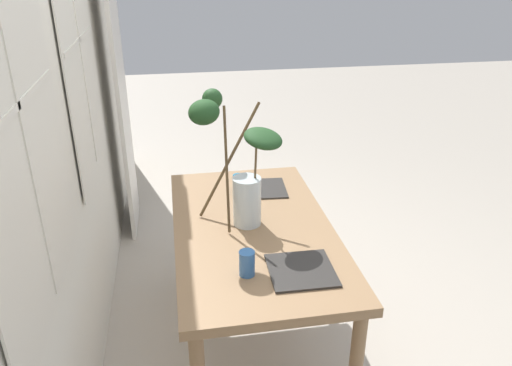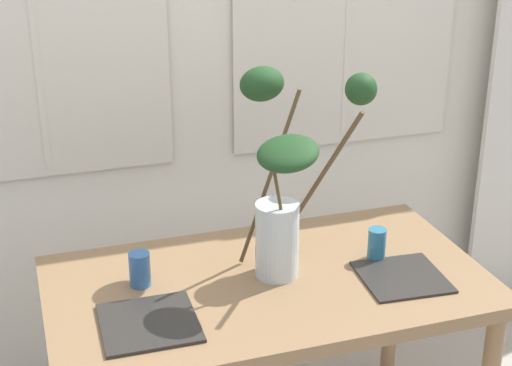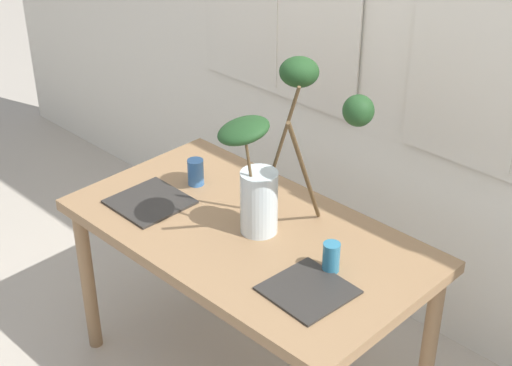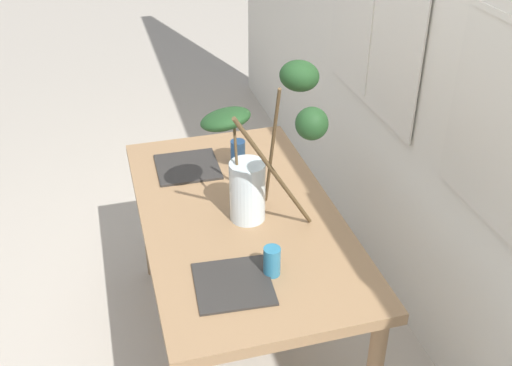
{
  "view_description": "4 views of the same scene",
  "coord_description": "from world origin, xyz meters",
  "px_view_note": "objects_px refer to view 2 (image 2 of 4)",
  "views": [
    {
      "loc": [
        -2.12,
        0.35,
        2.0
      ],
      "look_at": [
        0.07,
        -0.03,
        0.96
      ],
      "focal_mm": 34.9,
      "sensor_mm": 36.0,
      "label": 1
    },
    {
      "loc": [
        -0.71,
        -2.05,
        2.0
      ],
      "look_at": [
        -0.03,
        0.02,
        1.09
      ],
      "focal_mm": 54.34,
      "sensor_mm": 36.0,
      "label": 2
    },
    {
      "loc": [
        1.7,
        -1.7,
        2.34
      ],
      "look_at": [
        -0.02,
        0.07,
        0.92
      ],
      "focal_mm": 53.48,
      "sensor_mm": 36.0,
      "label": 3
    },
    {
      "loc": [
        1.97,
        -0.48,
        2.17
      ],
      "look_at": [
        0.05,
        0.05,
        0.92
      ],
      "focal_mm": 43.06,
      "sensor_mm": 36.0,
      "label": 4
    }
  ],
  "objects_px": {
    "drinking_glass_blue_left": "(140,269)",
    "plate_square_right": "(402,277)",
    "vase_with_branches": "(285,182)",
    "drinking_glass_blue_right": "(377,244)",
    "dining_table": "(268,303)",
    "plate_square_left": "(149,323)"
  },
  "relations": [
    {
      "from": "drinking_glass_blue_left",
      "to": "plate_square_right",
      "type": "relative_size",
      "value": 0.43
    },
    {
      "from": "plate_square_right",
      "to": "vase_with_branches",
      "type": "bearing_deg",
      "value": 151.5
    },
    {
      "from": "drinking_glass_blue_left",
      "to": "drinking_glass_blue_right",
      "type": "bearing_deg",
      "value": -5.4
    },
    {
      "from": "dining_table",
      "to": "plate_square_right",
      "type": "height_order",
      "value": "plate_square_right"
    },
    {
      "from": "dining_table",
      "to": "vase_with_branches",
      "type": "height_order",
      "value": "vase_with_branches"
    },
    {
      "from": "drinking_glass_blue_left",
      "to": "plate_square_left",
      "type": "height_order",
      "value": "drinking_glass_blue_left"
    },
    {
      "from": "drinking_glass_blue_right",
      "to": "plate_square_right",
      "type": "xyz_separation_m",
      "value": [
        0.02,
        -0.14,
        -0.05
      ]
    },
    {
      "from": "dining_table",
      "to": "plate_square_left",
      "type": "xyz_separation_m",
      "value": [
        -0.41,
        -0.14,
        0.09
      ]
    },
    {
      "from": "drinking_glass_blue_left",
      "to": "vase_with_branches",
      "type": "bearing_deg",
      "value": -4.25
    },
    {
      "from": "dining_table",
      "to": "plate_square_left",
      "type": "relative_size",
      "value": 5.07
    },
    {
      "from": "dining_table",
      "to": "plate_square_right",
      "type": "xyz_separation_m",
      "value": [
        0.41,
        -0.13,
        0.09
      ]
    },
    {
      "from": "dining_table",
      "to": "vase_with_branches",
      "type": "distance_m",
      "value": 0.4
    },
    {
      "from": "drinking_glass_blue_left",
      "to": "plate_square_left",
      "type": "relative_size",
      "value": 0.4
    },
    {
      "from": "vase_with_branches",
      "to": "plate_square_left",
      "type": "height_order",
      "value": "vase_with_branches"
    },
    {
      "from": "vase_with_branches",
      "to": "plate_square_right",
      "type": "relative_size",
      "value": 2.51
    },
    {
      "from": "plate_square_left",
      "to": "dining_table",
      "type": "bearing_deg",
      "value": 18.69
    },
    {
      "from": "dining_table",
      "to": "drinking_glass_blue_left",
      "type": "bearing_deg",
      "value": 166.79
    },
    {
      "from": "drinking_glass_blue_left",
      "to": "dining_table",
      "type": "bearing_deg",
      "value": -13.21
    },
    {
      "from": "dining_table",
      "to": "drinking_glass_blue_right",
      "type": "xyz_separation_m",
      "value": [
        0.39,
        0.02,
        0.14
      ]
    },
    {
      "from": "drinking_glass_blue_left",
      "to": "drinking_glass_blue_right",
      "type": "distance_m",
      "value": 0.79
    },
    {
      "from": "drinking_glass_blue_right",
      "to": "plate_square_right",
      "type": "relative_size",
      "value": 0.42
    },
    {
      "from": "drinking_glass_blue_right",
      "to": "plate_square_left",
      "type": "bearing_deg",
      "value": -168.88
    }
  ]
}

